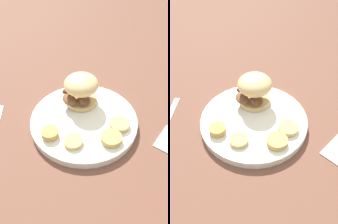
# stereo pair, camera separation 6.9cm
# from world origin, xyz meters

# --- Properties ---
(ground_plane) EXTENTS (4.00, 4.00, 0.00)m
(ground_plane) POSITION_xyz_m (0.00, 0.00, 0.00)
(ground_plane) COLOR brown
(dinner_plate) EXTENTS (0.29, 0.29, 0.02)m
(dinner_plate) POSITION_xyz_m (0.00, 0.00, 0.01)
(dinner_plate) COLOR white
(dinner_plate) RESTS_ON ground_plane
(sandwich) EXTENTS (0.11, 0.11, 0.09)m
(sandwich) POSITION_xyz_m (-0.06, 0.03, 0.07)
(sandwich) COLOR tan
(sandwich) RESTS_ON dinner_plate
(potato_round_0) EXTENTS (0.05, 0.05, 0.01)m
(potato_round_0) POSITION_xyz_m (0.05, -0.07, 0.03)
(potato_round_0) COLOR #DBB766
(potato_round_0) RESTS_ON dinner_plate
(potato_round_1) EXTENTS (0.04, 0.04, 0.02)m
(potato_round_1) POSITION_xyz_m (0.00, -0.10, 0.03)
(potato_round_1) COLOR tan
(potato_round_1) RESTS_ON dinner_plate
(potato_round_2) EXTENTS (0.05, 0.05, 0.01)m
(potato_round_2) POSITION_xyz_m (0.10, 0.01, 0.03)
(potato_round_2) COLOR tan
(potato_round_2) RESTS_ON dinner_plate
(potato_round_3) EXTENTS (0.05, 0.05, 0.01)m
(potato_round_3) POSITION_xyz_m (0.07, 0.06, 0.03)
(potato_round_3) COLOR #DBB766
(potato_round_3) RESTS_ON dinner_plate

